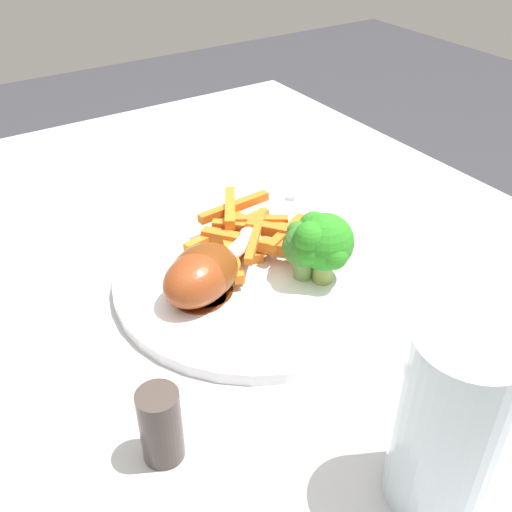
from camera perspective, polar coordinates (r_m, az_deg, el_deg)
The scene contains 11 objects.
dining_table at distance 0.66m, azimuth -1.94°, elevation -11.02°, with size 0.99×0.77×0.71m.
dinner_plate at distance 0.59m, azimuth 0.00°, elevation -2.08°, with size 0.28×0.28×0.01m, color white.
broccoli_floret_front at distance 0.56m, azimuth 6.29°, elevation 1.33°, with size 0.07×0.06×0.07m.
broccoli_floret_middle at distance 0.56m, azimuth 4.48°, elevation 0.99°, with size 0.05×0.04×0.06m.
broccoli_floret_back at distance 0.56m, azimuth 6.38°, elevation 0.73°, with size 0.04×0.05×0.06m.
carrot_fries_pile at distance 0.61m, azimuth -0.68°, elevation 2.49°, with size 0.13×0.13×0.03m.
chicken_drumstick_near at distance 0.55m, azimuth -4.59°, elevation -1.51°, with size 0.09×0.12×0.05m.
chicken_drumstick_far at distance 0.54m, azimuth -5.19°, elevation -1.91°, with size 0.08×0.13×0.05m.
fork at distance 0.81m, azimuth 4.83°, elevation 8.61°, with size 0.19×0.01×0.01m, color silver.
water_glass at distance 0.39m, azimuth 17.89°, elevation -15.13°, with size 0.07×0.07×0.14m, color silver.
pepper_shaker at distance 0.43m, azimuth -9.10°, elevation -15.71°, with size 0.03×0.03×0.06m, color #423833.
Camera 1 is at (0.40, -0.23, 1.07)m, focal length 41.82 mm.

